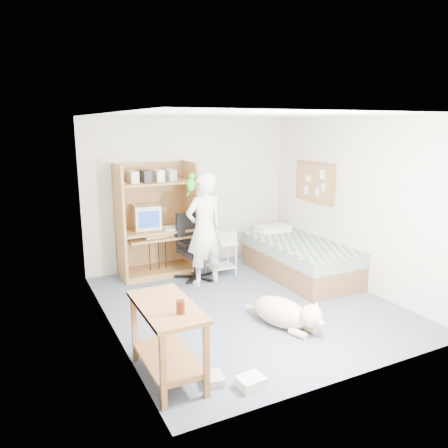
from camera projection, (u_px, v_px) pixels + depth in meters
name	position (u px, v px, depth m)	size (l,w,h in m)	color
floor	(247.00, 303.00, 5.95)	(4.00, 4.00, 0.00)	#4E5A69
wall_back	(190.00, 193.00, 7.41)	(3.60, 0.02, 2.50)	beige
wall_right	(354.00, 203.00, 6.45)	(0.02, 4.00, 2.50)	beige
wall_left	(108.00, 228.00, 4.88)	(0.02, 4.00, 2.50)	beige
ceiling	(249.00, 115.00, 5.39)	(3.60, 4.00, 0.02)	white
computer_hutch	(156.00, 224.00, 6.97)	(1.20, 0.63, 1.80)	brown
bed	(299.00, 258.00, 6.99)	(1.02, 2.02, 0.66)	brown
side_desk	(167.00, 330.00, 4.12)	(0.50, 1.00, 0.75)	brown
corkboard	(315.00, 182.00, 7.18)	(0.04, 0.94, 0.66)	#8D633F
office_chair	(194.00, 256.00, 6.87)	(0.58, 0.58, 1.02)	black
person	(205.00, 229.00, 6.52)	(0.62, 0.41, 1.70)	white
parrot	(191.00, 183.00, 6.29)	(0.12, 0.22, 0.34)	#138716
dog	(285.00, 313.00, 5.22)	(0.61, 1.10, 0.43)	beige
printer_cart	(221.00, 253.00, 7.03)	(0.47, 0.38, 0.55)	silver
printer	(221.00, 236.00, 6.97)	(0.42, 0.32, 0.18)	#A8A9A4
crt_monitor	(147.00, 217.00, 6.89)	(0.45, 0.47, 0.38)	beige
keyboard	(159.00, 236.00, 6.87)	(0.45, 0.16, 0.03)	beige
pencil_cup	(180.00, 223.00, 7.06)	(0.08, 0.08, 0.12)	gold
drink_glass	(180.00, 307.00, 3.86)	(0.08, 0.08, 0.12)	#3E160A
floor_box_a	(251.00, 382.00, 4.06)	(0.25, 0.20, 0.10)	white
floor_box_b	(213.00, 379.00, 4.12)	(0.18, 0.22, 0.08)	#AAABA6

